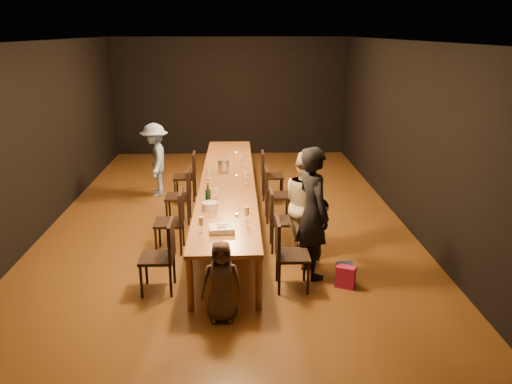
{
  "coord_description": "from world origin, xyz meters",
  "views": [
    {
      "loc": [
        0.17,
        -8.1,
        3.16
      ],
      "look_at": [
        0.42,
        -1.48,
        1.0
      ],
      "focal_mm": 35.0,
      "sensor_mm": 36.0,
      "label": 1
    }
  ],
  "objects_px": {
    "chair_left_0": "(157,257)",
    "chair_left_3": "(185,176)",
    "chair_right_3": "(272,175)",
    "child": "(222,281)",
    "chair_right_1": "(284,220)",
    "woman_birthday": "(313,213)",
    "plate_stack": "(210,206)",
    "champagne_bottle": "(208,193)",
    "man_blue": "(155,160)",
    "chair_right_2": "(277,195)",
    "ice_bucket": "(224,165)",
    "birthday_cake": "(222,229)",
    "chair_left_1": "(169,222)",
    "chair_right_0": "(293,255)",
    "woman_tan": "(306,204)",
    "chair_left_2": "(178,196)",
    "table": "(228,182)"
  },
  "relations": [
    {
      "from": "chair_left_0",
      "to": "chair_left_3",
      "type": "bearing_deg",
      "value": 0.0
    },
    {
      "from": "chair_right_3",
      "to": "child",
      "type": "height_order",
      "value": "child"
    },
    {
      "from": "chair_right_1",
      "to": "woman_birthday",
      "type": "bearing_deg",
      "value": 19.82
    },
    {
      "from": "plate_stack",
      "to": "champagne_bottle",
      "type": "relative_size",
      "value": 0.64
    },
    {
      "from": "chair_left_0",
      "to": "man_blue",
      "type": "relative_size",
      "value": 0.64
    },
    {
      "from": "chair_left_3",
      "to": "chair_right_2",
      "type": "bearing_deg",
      "value": -125.22
    },
    {
      "from": "chair_right_3",
      "to": "ice_bucket",
      "type": "xyz_separation_m",
      "value": [
        -0.93,
        -0.7,
        0.4
      ]
    },
    {
      "from": "birthday_cake",
      "to": "champagne_bottle",
      "type": "xyz_separation_m",
      "value": [
        -0.22,
        1.04,
        0.13
      ]
    },
    {
      "from": "chair_left_1",
      "to": "woman_birthday",
      "type": "relative_size",
      "value": 0.53
    },
    {
      "from": "chair_left_3",
      "to": "chair_right_1",
      "type": "bearing_deg",
      "value": -144.69
    },
    {
      "from": "child",
      "to": "ice_bucket",
      "type": "bearing_deg",
      "value": 89.52
    },
    {
      "from": "child",
      "to": "chair_right_0",
      "type": "bearing_deg",
      "value": 37.12
    },
    {
      "from": "champagne_bottle",
      "to": "chair_left_1",
      "type": "bearing_deg",
      "value": 173.77
    },
    {
      "from": "woman_tan",
      "to": "chair_right_1",
      "type": "bearing_deg",
      "value": 38.3
    },
    {
      "from": "champagne_bottle",
      "to": "ice_bucket",
      "type": "distance_m",
      "value": 1.77
    },
    {
      "from": "chair_right_2",
      "to": "chair_left_2",
      "type": "height_order",
      "value": "same"
    },
    {
      "from": "chair_right_1",
      "to": "chair_left_2",
      "type": "height_order",
      "value": "same"
    },
    {
      "from": "chair_right_1",
      "to": "chair_left_0",
      "type": "bearing_deg",
      "value": -54.78
    },
    {
      "from": "woman_birthday",
      "to": "chair_right_3",
      "type": "bearing_deg",
      "value": -12.05
    },
    {
      "from": "chair_left_0",
      "to": "champagne_bottle",
      "type": "relative_size",
      "value": 2.75
    },
    {
      "from": "chair_right_2",
      "to": "ice_bucket",
      "type": "distance_m",
      "value": 1.12
    },
    {
      "from": "chair_right_1",
      "to": "chair_right_2",
      "type": "distance_m",
      "value": 1.2
    },
    {
      "from": "chair_left_2",
      "to": "chair_right_0",
      "type": "bearing_deg",
      "value": -144.69
    },
    {
      "from": "man_blue",
      "to": "champagne_bottle",
      "type": "relative_size",
      "value": 4.26
    },
    {
      "from": "chair_right_0",
      "to": "birthday_cake",
      "type": "xyz_separation_m",
      "value": [
        -0.89,
        0.1,
        0.32
      ]
    },
    {
      "from": "chair_left_3",
      "to": "woman_tan",
      "type": "relative_size",
      "value": 0.59
    },
    {
      "from": "chair_left_1",
      "to": "chair_left_2",
      "type": "relative_size",
      "value": 1.0
    },
    {
      "from": "chair_right_2",
      "to": "chair_left_1",
      "type": "distance_m",
      "value": 2.08
    },
    {
      "from": "chair_right_3",
      "to": "plate_stack",
      "type": "relative_size",
      "value": 4.28
    },
    {
      "from": "chair_left_2",
      "to": "champagne_bottle",
      "type": "height_order",
      "value": "champagne_bottle"
    },
    {
      "from": "woman_tan",
      "to": "birthday_cake",
      "type": "xyz_separation_m",
      "value": [
        -1.19,
        -0.89,
        0.0
      ]
    },
    {
      "from": "birthday_cake",
      "to": "chair_right_0",
      "type": "bearing_deg",
      "value": -11.26
    },
    {
      "from": "chair_right_0",
      "to": "chair_left_3",
      "type": "bearing_deg",
      "value": -154.72
    },
    {
      "from": "chair_right_0",
      "to": "chair_left_0",
      "type": "relative_size",
      "value": 1.0
    },
    {
      "from": "chair_right_2",
      "to": "woman_tan",
      "type": "xyz_separation_m",
      "value": [
        0.3,
        -1.41,
        0.32
      ]
    },
    {
      "from": "chair_left_3",
      "to": "child",
      "type": "xyz_separation_m",
      "value": [
        0.82,
        -4.29,
        0.01
      ]
    },
    {
      "from": "woman_tan",
      "to": "plate_stack",
      "type": "relative_size",
      "value": 7.21
    },
    {
      "from": "table",
      "to": "chair_right_2",
      "type": "bearing_deg",
      "value": 0.0
    },
    {
      "from": "table",
      "to": "chair_right_0",
      "type": "xyz_separation_m",
      "value": [
        0.85,
        -2.4,
        -0.24
      ]
    },
    {
      "from": "chair_left_2",
      "to": "chair_right_2",
      "type": "bearing_deg",
      "value": -90.0
    },
    {
      "from": "chair_left_3",
      "to": "chair_left_2",
      "type": "bearing_deg",
      "value": -180.0
    },
    {
      "from": "chair_right_1",
      "to": "man_blue",
      "type": "bearing_deg",
      "value": -139.72
    },
    {
      "from": "chair_left_1",
      "to": "man_blue",
      "type": "xyz_separation_m",
      "value": [
        -0.6,
        2.71,
        0.26
      ]
    },
    {
      "from": "chair_right_0",
      "to": "chair_left_3",
      "type": "xyz_separation_m",
      "value": [
        -1.7,
        3.6,
        0.0
      ]
    },
    {
      "from": "chair_left_1",
      "to": "woman_tan",
      "type": "xyz_separation_m",
      "value": [
        2.0,
        -0.21,
        0.32
      ]
    },
    {
      "from": "chair_right_0",
      "to": "plate_stack",
      "type": "xyz_separation_m",
      "value": [
        -1.07,
        0.88,
        0.35
      ]
    },
    {
      "from": "chair_left_3",
      "to": "plate_stack",
      "type": "height_order",
      "value": "chair_left_3"
    },
    {
      "from": "chair_right_1",
      "to": "ice_bucket",
      "type": "relative_size",
      "value": 4.21
    },
    {
      "from": "chair_right_0",
      "to": "chair_right_2",
      "type": "height_order",
      "value": "same"
    },
    {
      "from": "chair_right_2",
      "to": "woman_tan",
      "type": "bearing_deg",
      "value": 12.0
    }
  ]
}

